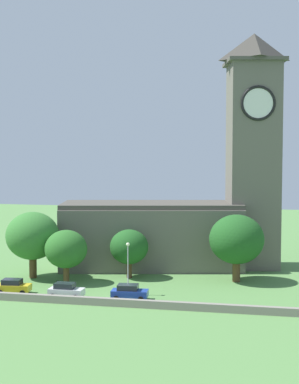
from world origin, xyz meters
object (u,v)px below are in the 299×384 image
Objects in this scene: car_white at (66,290)px; tree_by_tower at (33,236)px; streetlamp_west_mid at (128,260)px; car_yellow at (13,286)px; church at (192,201)px; tree_riverside_east at (129,247)px; tree_riverside_west at (66,249)px; tree_churchyard at (237,239)px; car_blue at (129,292)px.

tree_by_tower is at bearing 130.68° from car_white.
car_yellow is at bearing -171.33° from streetlamp_west_mid.
tree_riverside_east is at bearing -128.01° from church.
car_yellow is 17.08m from tree_riverside_east.
tree_riverside_east is 0.95× the size of tree_riverside_west.
car_white is 0.46× the size of tree_churchyard.
tree_churchyard reaches higher than car_blue.
tree_riverside_east is at bearing 44.41° from car_yellow.
tree_by_tower is (-15.38, 6.85, 1.49)m from streetlamp_west_mid.
church reaches higher than tree_riverside_east.
tree_churchyard is 28.19m from tree_by_tower.
tree_riverside_west is at bearing 57.08° from car_yellow.
tree_riverside_west is (-22.31, -5.50, -1.19)m from tree_churchyard.
car_yellow is at bearing 173.57° from car_white.
tree_riverside_west reaches higher than car_yellow.
car_yellow is 10.36m from tree_by_tower.
car_white reaches higher than car_blue.
church is 30.32m from car_yellow.
tree_riverside_west is (-10.39, 6.86, 3.64)m from car_blue.
tree_churchyard is (11.92, 12.36, 4.84)m from car_blue.
car_blue is 12.53m from tree_riverside_east.
tree_churchyard is at bearing 6.84° from tree_by_tower.
car_blue is at bearing -72.29° from streetlamp_west_mid.
tree_riverside_east reaches higher than streetlamp_west_mid.
streetlamp_west_mid is at bearing 107.71° from car_blue.
tree_churchyard is 1.28× the size of tree_riverside_west.
car_blue is (14.83, 0.00, 0.01)m from car_yellow.
tree_riverside_west reaches higher than car_blue.
tree_churchyard is 1.34× the size of tree_riverside_east.
tree_churchyard reaches higher than car_yellow.
church reaches higher than tree_riverside_west.
tree_by_tower is 1.36× the size of tree_riverside_east.
car_yellow is 0.63× the size of tree_riverside_east.
tree_riverside_west reaches higher than streetlamp_west_mid.
streetlamp_west_mid is 16.90m from tree_by_tower.
car_blue is 0.62× the size of tree_riverside_west.
church reaches higher than car_yellow.
car_blue is 0.68× the size of streetlamp_west_mid.
car_white is 13.82m from tree_riverside_east.
tree_churchyard is (26.75, 12.36, 4.85)m from car_yellow.
tree_by_tower is at bearing -173.16° from tree_churchyard.
tree_by_tower is at bearing -168.42° from tree_riverside_east.
car_white is 0.59× the size of tree_riverside_west.
car_blue is (-4.64, -21.33, -9.22)m from church.
tree_churchyard reaches higher than streetlamp_west_mid.
tree_riverside_east is (4.75, 12.52, 3.41)m from car_white.
tree_riverside_west is at bearing 146.54° from car_blue.
tree_by_tower is 13.55m from tree_riverside_east.
tree_by_tower reaches higher than streetlamp_west_mid.
church reaches higher than tree_churchyard.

